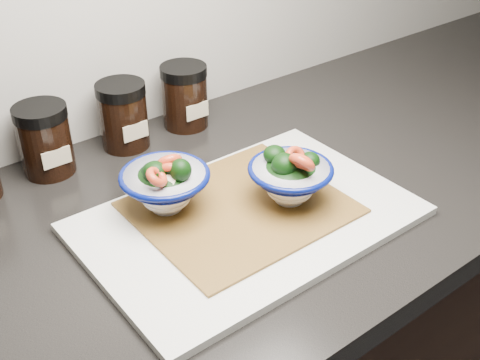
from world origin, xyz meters
TOP-DOWN VIEW (x-y plane):
  - countertop at (0.00, 1.45)m, footprint 3.50×0.60m
  - cutting_board at (0.07, 1.39)m, footprint 0.45×0.30m
  - bamboo_mat at (0.08, 1.41)m, footprint 0.28×0.24m
  - bowl_left at (-0.01, 1.47)m, footprint 0.13×0.13m
  - bowl_right at (0.14, 1.38)m, footprint 0.12×0.12m
  - spice_jar_c at (-0.09, 1.69)m, footprint 0.08×0.08m
  - spice_jar_d at (0.05, 1.69)m, footprint 0.08×0.08m
  - spice_jar_e at (0.17, 1.69)m, footprint 0.08×0.08m

SIDE VIEW (x-z plane):
  - countertop at x=0.00m, z-range 0.86..0.90m
  - cutting_board at x=0.07m, z-range 0.90..0.91m
  - bamboo_mat at x=0.08m, z-range 0.91..0.92m
  - bowl_right at x=0.14m, z-range 0.90..1.00m
  - bowl_left at x=-0.01m, z-range 0.91..1.00m
  - spice_jar_c at x=-0.09m, z-range 0.90..1.01m
  - spice_jar_d at x=0.05m, z-range 0.90..1.01m
  - spice_jar_e at x=0.17m, z-range 0.90..1.01m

